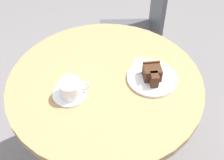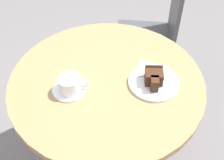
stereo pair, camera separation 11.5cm
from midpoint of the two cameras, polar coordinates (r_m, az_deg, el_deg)
cafe_table at (r=1.29m, az=1.49°, el=-3.44°), size 0.84×0.84×0.71m
saucer at (r=1.17m, az=-5.89°, el=-2.02°), size 0.14×0.14×0.01m
coffee_cup at (r=1.13m, az=-5.63°, el=-0.90°), size 0.12×0.09×0.07m
teaspoon at (r=1.16m, az=-4.01°, el=-1.79°), size 0.05×0.09×0.00m
cake_plate at (r=1.21m, az=11.18°, el=-0.63°), size 0.22×0.22×0.01m
cake_slice at (r=1.18m, az=11.28°, el=0.37°), size 0.08×0.10×0.06m
fork at (r=1.24m, az=12.09°, el=1.29°), size 0.15×0.04×0.00m
napkin at (r=1.25m, az=10.33°, el=1.24°), size 0.18×0.18×0.00m
cafe_chair at (r=1.88m, az=11.18°, el=10.27°), size 0.45×0.45×0.88m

